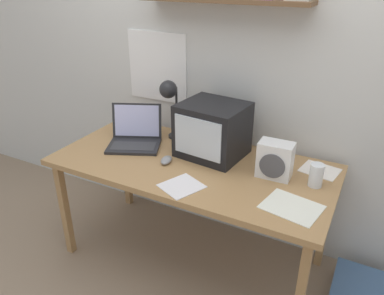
{
  "coord_description": "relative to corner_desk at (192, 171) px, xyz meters",
  "views": [
    {
      "loc": [
        0.92,
        -1.74,
        1.78
      ],
      "look_at": [
        0.0,
        0.0,
        0.83
      ],
      "focal_mm": 35.0,
      "sensor_mm": 36.0,
      "label": 1
    }
  ],
  "objects": [
    {
      "name": "loose_paper_near_laptop",
      "position": [
        0.08,
        -0.26,
        0.06
      ],
      "size": [
        0.25,
        0.26,
        0.0
      ],
      "rotation": [
        0.0,
        0.0,
        -0.42
      ],
      "color": "white",
      "rests_on": "corner_desk"
    },
    {
      "name": "computer_mouse",
      "position": [
        -0.14,
        -0.07,
        0.07
      ],
      "size": [
        0.08,
        0.12,
        0.03
      ],
      "rotation": [
        0.0,
        0.0,
        0.23
      ],
      "color": "gray",
      "rests_on": "corner_desk"
    },
    {
      "name": "back_wall",
      "position": [
        -0.0,
        0.46,
        0.64
      ],
      "size": [
        5.6,
        0.24,
        2.6
      ],
      "color": "silver",
      "rests_on": "ground_plane"
    },
    {
      "name": "ground_plane",
      "position": [
        0.0,
        0.0,
        -0.67
      ],
      "size": [
        12.0,
        12.0,
        0.0
      ],
      "primitive_type": "plane",
      "color": "gray"
    },
    {
      "name": "laptop",
      "position": [
        -0.45,
        0.06,
        0.12
      ],
      "size": [
        0.41,
        0.39,
        0.25
      ],
      "rotation": [
        0.0,
        0.0,
        0.42
      ],
      "color": "#232326",
      "rests_on": "corner_desk"
    },
    {
      "name": "desk_lamp",
      "position": [
        -0.28,
        0.23,
        0.36
      ],
      "size": [
        0.14,
        0.18,
        0.41
      ],
      "rotation": [
        0.0,
        0.0,
        -0.3
      ],
      "color": "#232326",
      "rests_on": "corner_desk"
    },
    {
      "name": "space_heater",
      "position": [
        0.48,
        0.07,
        0.16
      ],
      "size": [
        0.19,
        0.13,
        0.2
      ],
      "rotation": [
        0.0,
        0.0,
        0.03
      ],
      "color": "white",
      "rests_on": "corner_desk"
    },
    {
      "name": "corner_desk",
      "position": [
        0.0,
        0.0,
        0.0
      ],
      "size": [
        1.66,
        0.79,
        0.73
      ],
      "color": "#AF8250",
      "rests_on": "ground_plane"
    },
    {
      "name": "juice_glass",
      "position": [
        0.7,
        0.07,
        0.11
      ],
      "size": [
        0.07,
        0.07,
        0.13
      ],
      "color": "white",
      "rests_on": "corner_desk"
    },
    {
      "name": "open_notebook",
      "position": [
        0.64,
        -0.18,
        0.06
      ],
      "size": [
        0.3,
        0.26,
        0.0
      ],
      "rotation": [
        0.0,
        0.0,
        -0.18
      ],
      "color": "white",
      "rests_on": "corner_desk"
    },
    {
      "name": "crt_monitor",
      "position": [
        0.06,
        0.16,
        0.22
      ],
      "size": [
        0.41,
        0.38,
        0.33
      ],
      "rotation": [
        0.0,
        0.0,
        -0.1
      ],
      "color": "black",
      "rests_on": "corner_desk"
    },
    {
      "name": "loose_paper_near_monitor",
      "position": [
        0.69,
        0.26,
        0.06
      ],
      "size": [
        0.23,
        0.2,
        0.0
      ],
      "rotation": [
        0.0,
        0.0,
        -0.17
      ],
      "color": "white",
      "rests_on": "corner_desk"
    }
  ]
}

